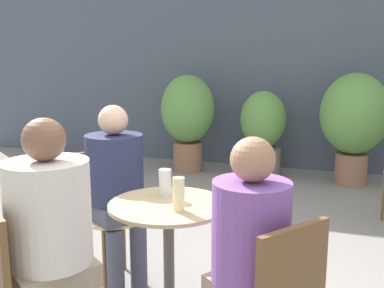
% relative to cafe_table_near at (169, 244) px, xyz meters
% --- Properties ---
extents(storefront_wall, '(10.00, 0.06, 3.00)m').
position_rel_cafe_table_near_xyz_m(storefront_wall, '(0.04, 4.12, 0.98)').
color(storefront_wall, '#4C5666').
rests_on(storefront_wall, ground_plane).
extents(cafe_table_near, '(0.65, 0.65, 0.75)m').
position_rel_cafe_table_near_xyz_m(cafe_table_near, '(0.00, 0.00, 0.00)').
color(cafe_table_near, '#514C47').
rests_on(cafe_table_near, ground_plane).
extents(bistro_chair_0, '(0.50, 0.49, 0.89)m').
position_rel_cafe_table_near_xyz_m(bistro_chair_0, '(-0.63, 0.45, 0.03)').
color(bistro_chair_0, tan).
rests_on(bistro_chair_0, ground_plane).
extents(bistro_chair_1, '(0.49, 0.50, 0.89)m').
position_rel_cafe_table_near_xyz_m(bistro_chair_1, '(-0.45, -0.63, 0.03)').
color(bistro_chair_1, tan).
rests_on(bistro_chair_1, ground_plane).
extents(seated_person_0, '(0.47, 0.46, 1.22)m').
position_rel_cafe_table_near_xyz_m(seated_person_0, '(-0.50, 0.37, 0.21)').
color(seated_person_0, '#42475B').
rests_on(seated_person_0, ground_plane).
extents(seated_person_1, '(0.47, 0.48, 1.26)m').
position_rel_cafe_table_near_xyz_m(seated_person_1, '(-0.37, -0.51, 0.23)').
color(seated_person_1, gray).
rests_on(seated_person_1, ground_plane).
extents(seated_person_2, '(0.42, 0.41, 1.20)m').
position_rel_cafe_table_near_xyz_m(seated_person_2, '(0.51, -0.37, 0.20)').
color(seated_person_2, gray).
rests_on(seated_person_2, ground_plane).
extents(beer_glass_0, '(0.07, 0.07, 0.15)m').
position_rel_cafe_table_near_xyz_m(beer_glass_0, '(-0.06, 0.12, 0.31)').
color(beer_glass_0, silver).
rests_on(beer_glass_0, cafe_table_near).
extents(beer_glass_1, '(0.06, 0.06, 0.17)m').
position_rel_cafe_table_near_xyz_m(beer_glass_1, '(0.09, -0.09, 0.32)').
color(beer_glass_1, beige).
rests_on(beer_glass_1, cafe_table_near).
extents(potted_plant_0, '(0.72, 0.72, 1.30)m').
position_rel_cafe_table_near_xyz_m(potted_plant_0, '(-1.10, 3.51, 0.26)').
color(potted_plant_0, '#93664C').
rests_on(potted_plant_0, ground_plane).
extents(potted_plant_1, '(0.59, 0.59, 1.11)m').
position_rel_cafe_table_near_xyz_m(potted_plant_1, '(-0.10, 3.61, 0.08)').
color(potted_plant_1, slate).
rests_on(potted_plant_1, ground_plane).
extents(potted_plant_2, '(0.81, 0.81, 1.35)m').
position_rel_cafe_table_near_xyz_m(potted_plant_2, '(1.01, 3.51, 0.29)').
color(potted_plant_2, '#93664C').
rests_on(potted_plant_2, ground_plane).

